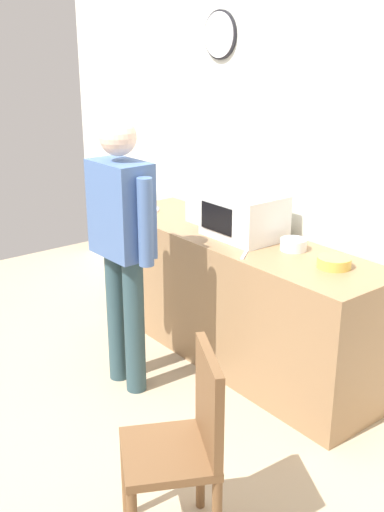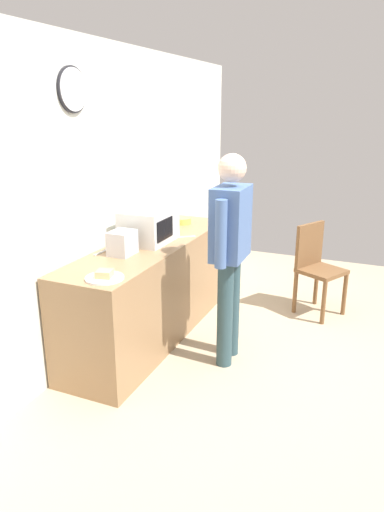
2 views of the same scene
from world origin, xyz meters
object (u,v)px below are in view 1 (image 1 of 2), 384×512
microwave (244,215)px  toaster (205,209)px  person_standing (122,237)px  sandwich_plate (141,208)px  wooden_chair (186,441)px  cereal_bowl (293,244)px  fork_utensil (244,255)px  spoon_utensil (221,216)px  salad_bowl (334,262)px

microwave → toaster: size_ratio=2.27×
person_standing → toaster: bearing=106.0°
microwave → toaster: (-0.43, 0.02, -0.05)m
sandwich_plate → wooden_chair: sandwich_plate is taller
person_standing → cereal_bowl: bearing=57.0°
fork_utensil → toaster: bearing=159.7°
toaster → spoon_utensil: (-0.04, 0.19, -0.10)m
fork_utensil → wooden_chair: wooden_chair is taller
salad_bowl → spoon_utensil: 1.24m
spoon_utensil → sandwich_plate: bearing=-143.5°
wooden_chair → spoon_utensil: bearing=135.3°
person_standing → wooden_chair: (1.29, -0.51, -0.50)m
salad_bowl → wooden_chair: size_ratio=0.21×
sandwich_plate → spoon_utensil: size_ratio=1.62×
cereal_bowl → person_standing: size_ratio=0.10×
toaster → wooden_chair: 2.11m
fork_utensil → wooden_chair: (0.82, -1.10, -0.39)m
microwave → salad_bowl: (0.75, 0.02, -0.12)m
cereal_bowl → spoon_utensil: (-0.86, 0.15, -0.03)m
salad_bowl → wooden_chair: bearing=-75.7°
fork_utensil → microwave: bearing=138.2°
sandwich_plate → person_standing: 1.04m
microwave → cereal_bowl: size_ratio=2.99×
sandwich_plate → fork_utensil: sandwich_plate is taller
sandwich_plate → wooden_chair: (2.09, -1.17, -0.40)m
toaster → spoon_utensil: toaster is taller
fork_utensil → salad_bowl: bearing=29.4°
salad_bowl → cereal_bowl: 0.36m
toaster → wooden_chair: toaster is taller
sandwich_plate → salad_bowl: sandwich_plate is taller
cereal_bowl → person_standing: 1.08m
fork_utensil → wooden_chair: bearing=-53.1°
spoon_utensil → wooden_chair: size_ratio=0.18×
cereal_bowl → spoon_utensil: bearing=170.3°
sandwich_plate → fork_utensil: (1.26, -0.08, -0.01)m
microwave → person_standing: bearing=-102.8°
salad_bowl → microwave: bearing=-178.5°
sandwich_plate → toaster: 0.59m
wooden_chair → toaster: bearing=138.5°
toaster → salad_bowl: bearing=0.2°
spoon_utensil → toaster: bearing=-79.5°
sandwich_plate → person_standing: bearing=-40.0°
toaster → person_standing: (0.24, -0.85, 0.02)m
spoon_utensil → wooden_chair: (1.57, -1.56, -0.39)m
salad_bowl → person_standing: (-0.94, -0.86, 0.09)m
sandwich_plate → wooden_chair: size_ratio=0.29×
sandwich_plate → toaster: bearing=18.7°
sandwich_plate → toaster: (0.55, 0.19, 0.08)m
microwave → spoon_utensil: size_ratio=2.94×
cereal_bowl → toaster: 0.83m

